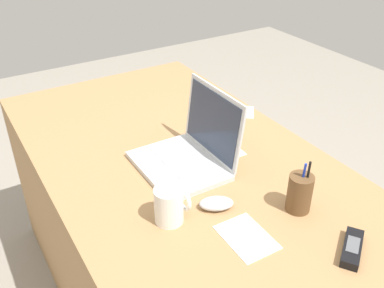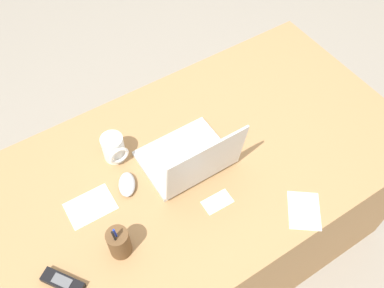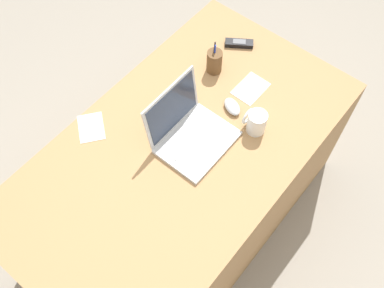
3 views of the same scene
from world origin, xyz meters
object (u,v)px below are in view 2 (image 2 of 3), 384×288
Objects in this scene: laptop at (191,159)px; cordless_phone at (63,282)px; coffee_mug_white at (114,148)px; computer_mouse at (127,184)px; pen_holder at (119,243)px.

cordless_phone is at bearing 14.89° from laptop.
coffee_mug_white is 0.49m from cordless_phone.
coffee_mug_white is at bearing -74.08° from computer_mouse.
computer_mouse is 0.24m from pen_holder.
pen_holder is at bearing 22.33° from laptop.
laptop is 3.13× the size of computer_mouse.
computer_mouse reaches higher than cordless_phone.
coffee_mug_white is (-0.02, -0.14, 0.04)m from computer_mouse.
pen_holder reaches higher than computer_mouse.
laptop is at bearing 138.22° from coffee_mug_white.
coffee_mug_white reaches higher than cordless_phone.
pen_holder is at bearing 83.50° from computer_mouse.
coffee_mug_white is 0.79× the size of cordless_phone.
computer_mouse is at bearing -12.11° from laptop.
cordless_phone is (0.33, 0.20, -0.00)m from computer_mouse.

